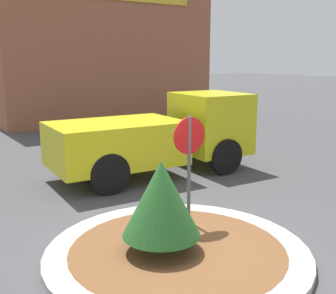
% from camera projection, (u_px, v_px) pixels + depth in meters
% --- Properties ---
extents(ground_plane, '(120.00, 120.00, 0.00)m').
position_uv_depth(ground_plane, '(177.00, 255.00, 6.83)').
color(ground_plane, '#474749').
extents(traffic_island, '(4.26, 4.26, 0.12)m').
position_uv_depth(traffic_island, '(177.00, 252.00, 6.82)').
color(traffic_island, '#BCB7AD').
rests_on(traffic_island, ground_plane).
extents(stop_sign, '(0.68, 0.07, 2.13)m').
position_uv_depth(stop_sign, '(189.00, 152.00, 7.61)').
color(stop_sign, '#4C4C51').
rests_on(stop_sign, ground_plane).
extents(island_shrub, '(1.25, 1.25, 1.48)m').
position_uv_depth(island_shrub, '(161.00, 198.00, 6.55)').
color(island_shrub, brown).
rests_on(island_shrub, traffic_island).
extents(utility_truck, '(5.63, 2.38, 2.15)m').
position_uv_depth(utility_truck, '(160.00, 135.00, 11.42)').
color(utility_truck, gold).
rests_on(utility_truck, ground_plane).
extents(storefront_building, '(10.90, 6.07, 7.01)m').
position_uv_depth(storefront_building, '(95.00, 51.00, 22.43)').
color(storefront_building, '#93563D').
rests_on(storefront_building, ground_plane).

